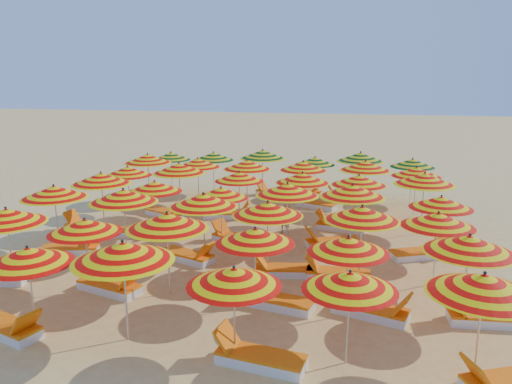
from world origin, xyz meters
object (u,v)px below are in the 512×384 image
at_px(umbrella_7, 85,226).
at_px(lounger_21, 274,193).
at_px(umbrella_6, 6,216).
at_px(umbrella_23, 441,202).
at_px(lounger_15, 331,242).
at_px(lounger_16, 420,253).
at_px(umbrella_24, 128,171).
at_px(umbrella_15, 268,209).
at_px(umbrella_39, 315,161).
at_px(umbrella_11, 469,244).
at_px(lounger_10, 284,270).
at_px(umbrella_12, 54,192).
at_px(umbrella_1, 28,256).
at_px(lounger_11, 336,274).
at_px(lounger_0, 8,328).
at_px(lounger_13, 140,232).
at_px(lounger_4, 111,286).
at_px(umbrella_30, 148,159).
at_px(lounger_22, 304,192).
at_px(lounger_8, 72,249).
at_px(umbrella_9, 255,236).
at_px(umbrella_32, 247,165).
at_px(umbrella_35, 416,172).
at_px(umbrella_31, 198,163).
at_px(umbrella_36, 171,156).
at_px(lounger_18, 228,214).
at_px(umbrella_13, 123,196).
at_px(umbrella_27, 302,178).
at_px(beachgoer_a, 284,213).
at_px(lounger_1, 259,358).
at_px(lounger_23, 345,195).
at_px(umbrella_40, 360,157).
at_px(umbrella_38, 263,154).
at_px(umbrella_20, 221,193).
at_px(lounger_14, 236,239).
at_px(umbrella_2, 123,252).
at_px(lounger_19, 339,226).
at_px(umbrella_5, 484,284).
at_px(umbrella_34, 365,166).
at_px(umbrella_22, 352,191).
at_px(lounger_9, 188,256).
at_px(umbrella_33, 303,166).
at_px(umbrella_41, 412,163).
at_px(lounger_17, 167,213).
at_px(umbrella_25, 179,168).
at_px(umbrella_8, 167,221).
at_px(umbrella_29, 425,179).
at_px(lounger_6, 372,310).
at_px(umbrella_10, 348,245).
at_px(umbrella_19, 155,187).
at_px(umbrella_26, 239,177).

relative_size(umbrella_7, lounger_21, 1.33).
relative_size(umbrella_6, umbrella_23, 1.06).
bearing_deg(lounger_15, lounger_16, 146.96).
bearing_deg(umbrella_24, umbrella_15, -35.77).
bearing_deg(umbrella_39, umbrella_11, -67.99).
height_order(lounger_10, lounger_15, same).
bearing_deg(umbrella_7, umbrella_12, 135.42).
xyz_separation_m(umbrella_1, lounger_11, (6.12, 4.29, -1.57)).
relative_size(lounger_0, lounger_13, 1.01).
distance_m(umbrella_1, lounger_4, 2.76).
distance_m(umbrella_30, lounger_22, 7.19).
xyz_separation_m(umbrella_7, umbrella_11, (9.05, 0.27, 0.12)).
xyz_separation_m(umbrella_23, lounger_8, (-10.99, -2.09, -1.58)).
distance_m(umbrella_9, lounger_4, 4.08).
distance_m(umbrella_32, umbrella_35, 6.69).
bearing_deg(umbrella_39, umbrella_31, -153.57).
height_order(umbrella_36, lounger_18, umbrella_36).
relative_size(umbrella_13, umbrella_27, 1.19).
distance_m(umbrella_13, lounger_0, 5.18).
distance_m(umbrella_32, beachgoer_a, 3.96).
xyz_separation_m(lounger_1, lounger_23, (0.95, 13.85, 0.00)).
bearing_deg(umbrella_15, umbrella_11, -21.84).
bearing_deg(umbrella_40, umbrella_7, -119.85).
xyz_separation_m(umbrella_13, umbrella_38, (2.39, 8.69, 0.03)).
xyz_separation_m(umbrella_20, lounger_14, (0.51, -0.09, -1.51)).
distance_m(umbrella_39, lounger_16, 8.32).
height_order(umbrella_2, lounger_19, umbrella_2).
distance_m(umbrella_1, umbrella_5, 8.87).
bearing_deg(umbrella_9, umbrella_34, 75.33).
height_order(umbrella_22, lounger_9, umbrella_22).
distance_m(umbrella_27, umbrella_33, 2.54).
xyz_separation_m(lounger_8, lounger_19, (7.95, 4.28, 0.00)).
height_order(lounger_13, lounger_21, same).
distance_m(umbrella_41, lounger_22, 4.96).
xyz_separation_m(lounger_9, beachgoer_a, (2.37, 3.18, 0.62)).
relative_size(umbrella_23, lounger_17, 1.16).
height_order(umbrella_13, umbrella_25, umbrella_25).
relative_size(umbrella_35, lounger_13, 1.24).
xyz_separation_m(lounger_15, beachgoer_a, (-1.71, 0.99, 0.62)).
distance_m(umbrella_8, umbrella_24, 8.01).
bearing_deg(beachgoer_a, lounger_8, -112.88).
relative_size(umbrella_5, umbrella_31, 1.05).
relative_size(umbrella_29, lounger_0, 1.45).
bearing_deg(lounger_6, lounger_14, 152.65).
xyz_separation_m(umbrella_10, lounger_17, (-7.22, 6.85, -1.55)).
distance_m(umbrella_15, umbrella_19, 5.01).
relative_size(umbrella_2, umbrella_24, 0.97).
bearing_deg(umbrella_26, lounger_19, -5.77).
bearing_deg(umbrella_8, umbrella_36, 111.68).
bearing_deg(umbrella_13, umbrella_1, -87.37).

